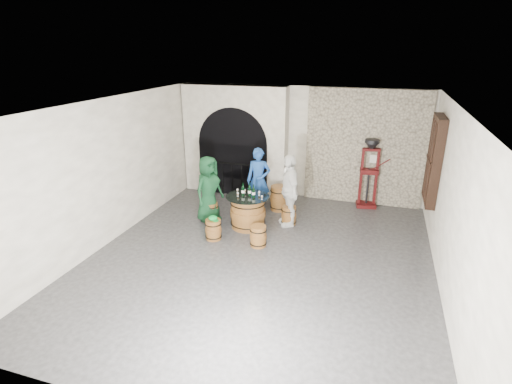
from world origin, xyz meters
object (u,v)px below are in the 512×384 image
(barrel_stool_left, at_px, (211,212))
(barrel_stool_far, at_px, (258,203))
(barrel_stool_near_left, at_px, (213,230))
(person_blue, at_px, (259,180))
(wine_bottle_center, at_px, (254,192))
(barrel_table, at_px, (248,212))
(wine_bottle_right, at_px, (250,191))
(side_barrel, at_px, (279,198))
(person_green, at_px, (209,189))
(corking_press, at_px, (370,168))
(barrel_stool_right, at_px, (289,215))
(wine_bottle_left, at_px, (243,190))
(person_white, at_px, (289,190))
(barrel_stool_near_right, at_px, (258,236))

(barrel_stool_left, distance_m, barrel_stool_far, 1.35)
(barrel_stool_near_left, bearing_deg, person_blue, 75.81)
(person_blue, relative_size, wine_bottle_center, 5.34)
(barrel_stool_far, xyz_separation_m, barrel_stool_near_left, (-0.49, -1.90, 0.00))
(barrel_table, xyz_separation_m, barrel_stool_left, (-1.03, 0.09, -0.16))
(wine_bottle_right, distance_m, side_barrel, 1.45)
(barrel_stool_far, xyz_separation_m, person_green, (-1.01, -0.94, 0.61))
(barrel_table, height_order, corking_press, corking_press)
(barrel_stool_far, bearing_deg, wine_bottle_center, -78.69)
(barrel_table, height_order, wine_bottle_center, wine_bottle_center)
(barrel_stool_right, relative_size, barrel_stool_near_left, 1.00)
(barrel_stool_far, distance_m, side_barrel, 0.60)
(wine_bottle_left, height_order, side_barrel, wine_bottle_left)
(wine_bottle_left, bearing_deg, barrel_stool_left, 176.15)
(barrel_table, distance_m, person_blue, 1.17)
(barrel_table, distance_m, barrel_stool_right, 1.04)
(wine_bottle_center, bearing_deg, person_blue, 100.98)
(barrel_stool_right, relative_size, corking_press, 0.26)
(barrel_stool_left, xyz_separation_m, person_white, (1.94, 0.36, 0.67))
(wine_bottle_center, bearing_deg, side_barrel, 76.68)
(barrel_table, relative_size, wine_bottle_left, 3.24)
(barrel_stool_far, bearing_deg, wine_bottle_right, -84.98)
(barrel_stool_near_right, bearing_deg, barrel_stool_far, 107.30)
(person_white, xyz_separation_m, wine_bottle_left, (-1.05, -0.42, 0.03))
(barrel_stool_right, height_order, barrel_stool_near_right, same)
(wine_bottle_right, bearing_deg, barrel_stool_far, 95.02)
(person_green, xyz_separation_m, corking_press, (3.79, 2.17, 0.26))
(barrel_stool_left, bearing_deg, barrel_stool_right, 10.53)
(corking_press, bearing_deg, person_white, -143.67)
(barrel_table, xyz_separation_m, barrel_stool_near_left, (-0.55, -0.87, -0.16))
(barrel_table, xyz_separation_m, wine_bottle_left, (-0.13, 0.03, 0.54))
(wine_bottle_right, distance_m, corking_press, 3.49)
(person_white, height_order, corking_press, corking_press)
(person_white, bearing_deg, wine_bottle_left, -95.96)
(barrel_stool_left, relative_size, barrel_stool_near_left, 1.00)
(wine_bottle_left, bearing_deg, barrel_table, -11.90)
(barrel_stool_far, relative_size, wine_bottle_center, 1.49)
(person_white, bearing_deg, barrel_stool_near_left, -75.87)
(barrel_stool_left, bearing_deg, barrel_stool_near_right, -31.73)
(barrel_stool_right, xyz_separation_m, barrel_stool_near_right, (-0.39, -1.33, 0.00))
(person_white, bearing_deg, barrel_stool_left, -107.31)
(barrel_stool_far, relative_size, corking_press, 0.26)
(barrel_stool_left, bearing_deg, wine_bottle_center, -5.20)
(barrel_stool_right, height_order, wine_bottle_right, wine_bottle_right)
(barrel_table, relative_size, wine_bottle_right, 3.24)
(side_barrel, bearing_deg, barrel_stool_near_right, -88.09)
(barrel_table, xyz_separation_m, wine_bottle_right, (0.03, 0.05, 0.54))
(person_blue, bearing_deg, side_barrel, 13.30)
(barrel_stool_near_right, height_order, corking_press, corking_press)
(person_green, distance_m, person_white, 2.02)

